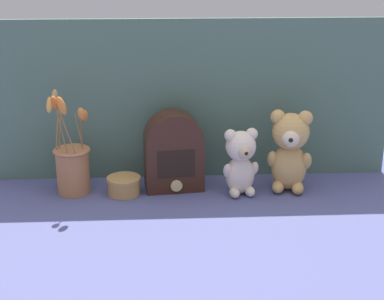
% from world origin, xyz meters
% --- Properties ---
extents(ground_plane, '(4.00, 4.00, 0.00)m').
position_xyz_m(ground_plane, '(0.00, 0.00, 0.00)').
color(ground_plane, '#4C5184').
extents(backdrop_wall, '(1.41, 0.02, 0.56)m').
position_xyz_m(backdrop_wall, '(0.00, 0.17, 0.28)').
color(backdrop_wall, '#4C6B5B').
rests_on(backdrop_wall, ground).
extents(teddy_bear_large, '(0.16, 0.14, 0.28)m').
position_xyz_m(teddy_bear_large, '(0.33, 0.02, 0.15)').
color(teddy_bear_large, tan).
rests_on(teddy_bear_large, ground).
extents(teddy_bear_medium, '(0.13, 0.11, 0.23)m').
position_xyz_m(teddy_bear_medium, '(0.16, -0.01, 0.12)').
color(teddy_bear_medium, beige).
rests_on(teddy_bear_medium, ground).
extents(flower_vase, '(0.14, 0.15, 0.35)m').
position_xyz_m(flower_vase, '(-0.40, 0.03, 0.10)').
color(flower_vase, '#AD7047').
rests_on(flower_vase, ground).
extents(vintage_radio, '(0.21, 0.13, 0.27)m').
position_xyz_m(vintage_radio, '(-0.06, 0.05, 0.13)').
color(vintage_radio, '#381E14').
rests_on(vintage_radio, ground).
extents(decorative_tin_tall, '(0.11, 0.11, 0.06)m').
position_xyz_m(decorative_tin_tall, '(-0.23, 0.01, 0.03)').
color(decorative_tin_tall, tan).
rests_on(decorative_tin_tall, ground).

